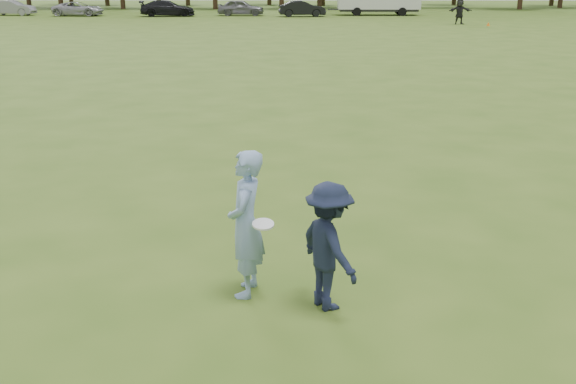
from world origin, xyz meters
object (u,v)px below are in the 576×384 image
Objects in this scene: car_c at (78,9)px; field_cone at (488,24)px; defender at (329,246)px; car_d at (167,8)px; car_f at (302,9)px; thrower at (246,224)px; car_b at (12,8)px; player_far_d at (460,11)px; car_e at (241,8)px.

field_cone is at bearing -106.72° from car_c.
defender reaches higher than car_c.
car_d is at bearing -90.82° from car_c.
car_f is at bearing -29.80° from defender.
defender is at bearing 76.52° from thrower.
field_cone is (27.59, -11.97, -0.60)m from car_d.
car_b is 14.55× the size of field_cone.
car_b is at bearing 162.85° from field_cone.
player_far_d is 0.45× the size of car_e.
player_far_d is at bearing -119.72° from car_e.
car_f is (28.52, -1.55, 0.02)m from car_b.
field_cone is at bearing -47.15° from player_far_d.
defender is at bearing -157.71° from car_c.
car_f is at bearing 138.64° from player_far_d.
thrower is at bearing -151.89° from car_b.
defender is 5.32× the size of field_cone.
car_b is at bearing -149.82° from thrower.
car_e is 6.13m from car_f.
car_f reaches higher than field_cone.
car_d is at bearing 101.16° from car_e.
field_cone is (14.64, -11.77, -0.58)m from car_f.
car_e is (15.74, 0.74, 0.10)m from car_c.
car_e reaches higher than car_f.
thrower is 0.36× the size of car_d.
car_e is at bearing 147.45° from field_cone.
car_e is 14.99× the size of field_cone.
car_e reaches higher than car_d.
thrower is 0.42× the size of car_e.
car_d is at bearing 156.55° from field_cone.
car_e reaches higher than field_cone.
player_far_d is 42.83m from car_b.
car_f is at bearing -98.73° from car_d.
defender is at bearing -151.22° from car_b.
car_d is at bearing 82.11° from car_f.
thrower is 58.64m from car_f.
car_d is (-13.11, 59.18, -0.05)m from defender.
car_e reaches higher than car_b.
car_f is at bearing 141.21° from field_cone.
thrower is 0.43× the size of car_b.
defender is at bearing -175.36° from car_d.
player_far_d is (12.58, 49.03, 0.21)m from defender.
car_c is 1.08× the size of car_f.
thrower is 50.55m from player_far_d.
player_far_d reaches higher than field_cone.
car_b is at bearing 84.63° from car_c.
player_far_d is at bearing 169.88° from thrower.
defender is 0.36× the size of car_f.
defender is at bearing -107.78° from player_far_d.
defender is at bearing 173.15° from car_f.
player_far_d reaches higher than thrower.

